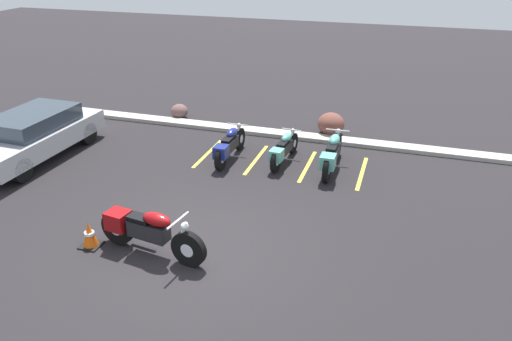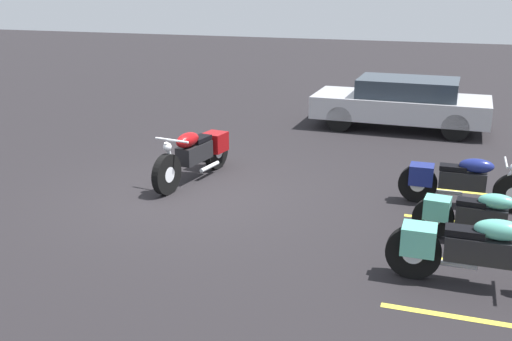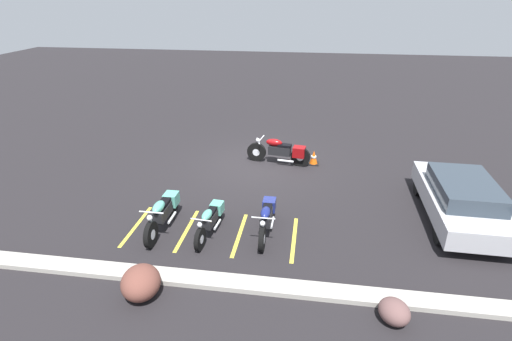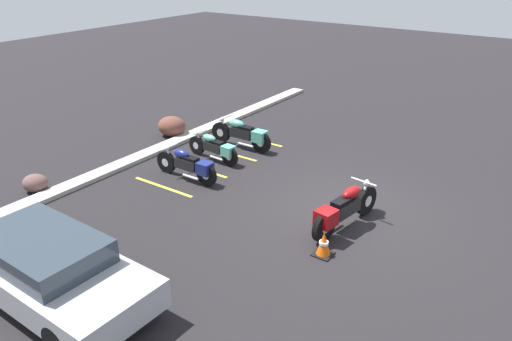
{
  "view_description": "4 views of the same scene",
  "coord_description": "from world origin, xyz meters",
  "px_view_note": "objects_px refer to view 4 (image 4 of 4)",
  "views": [
    {
      "loc": [
        3.68,
        -7.53,
        5.69
      ],
      "look_at": [
        0.58,
        2.27,
        0.85
      ],
      "focal_mm": 35.0,
      "sensor_mm": 36.0,
      "label": 1
    },
    {
      "loc": [
        9.06,
        4.21,
        3.59
      ],
      "look_at": [
        0.97,
        1.51,
        0.89
      ],
      "focal_mm": 42.0,
      "sensor_mm": 36.0,
      "label": 2
    },
    {
      "loc": [
        -1.95,
        13.6,
        6.02
      ],
      "look_at": [
        -0.23,
        1.96,
        0.67
      ],
      "focal_mm": 28.0,
      "sensor_mm": 36.0,
      "label": 3
    },
    {
      "loc": [
        -10.19,
        -4.37,
        5.96
      ],
      "look_at": [
        -1.05,
        2.01,
        0.96
      ],
      "focal_mm": 35.0,
      "sensor_mm": 36.0,
      "label": 4
    }
  ],
  "objects_px": {
    "traffic_cone": "(324,245)",
    "parked_bike_1": "(215,148)",
    "parked_bike_2": "(243,134)",
    "landscape_rock_1": "(35,183)",
    "motorcycle_maroon_featured": "(343,209)",
    "car_silver": "(48,267)",
    "parked_bike_0": "(189,165)",
    "landscape_rock_0": "(172,126)"
  },
  "relations": [
    {
      "from": "parked_bike_2",
      "to": "landscape_rock_0",
      "type": "xyz_separation_m",
      "value": [
        -0.49,
        2.7,
        -0.14
      ]
    },
    {
      "from": "parked_bike_1",
      "to": "traffic_cone",
      "type": "relative_size",
      "value": 3.71
    },
    {
      "from": "parked_bike_2",
      "to": "traffic_cone",
      "type": "distance_m",
      "value": 6.45
    },
    {
      "from": "car_silver",
      "to": "landscape_rock_1",
      "type": "xyz_separation_m",
      "value": [
        2.44,
        4.27,
        -0.44
      ]
    },
    {
      "from": "landscape_rock_0",
      "to": "parked_bike_0",
      "type": "bearing_deg",
      "value": -129.07
    },
    {
      "from": "car_silver",
      "to": "landscape_rock_0",
      "type": "height_order",
      "value": "car_silver"
    },
    {
      "from": "landscape_rock_0",
      "to": "landscape_rock_1",
      "type": "xyz_separation_m",
      "value": [
        -5.23,
        -0.03,
        -0.1
      ]
    },
    {
      "from": "motorcycle_maroon_featured",
      "to": "parked_bike_0",
      "type": "bearing_deg",
      "value": 98.85
    },
    {
      "from": "traffic_cone",
      "to": "parked_bike_1",
      "type": "bearing_deg",
      "value": 62.42
    },
    {
      "from": "parked_bike_1",
      "to": "landscape_rock_1",
      "type": "bearing_deg",
      "value": 64.68
    },
    {
      "from": "parked_bike_0",
      "to": "traffic_cone",
      "type": "relative_size",
      "value": 4.01
    },
    {
      "from": "motorcycle_maroon_featured",
      "to": "parked_bike_1",
      "type": "xyz_separation_m",
      "value": [
        1.46,
        4.97,
        -0.09
      ]
    },
    {
      "from": "parked_bike_0",
      "to": "landscape_rock_1",
      "type": "height_order",
      "value": "parked_bike_0"
    },
    {
      "from": "landscape_rock_0",
      "to": "landscape_rock_1",
      "type": "bearing_deg",
      "value": -179.65
    },
    {
      "from": "parked_bike_2",
      "to": "car_silver",
      "type": "distance_m",
      "value": 8.31
    },
    {
      "from": "car_silver",
      "to": "traffic_cone",
      "type": "bearing_deg",
      "value": 51.47
    },
    {
      "from": "car_silver",
      "to": "landscape_rock_1",
      "type": "bearing_deg",
      "value": 151.46
    },
    {
      "from": "motorcycle_maroon_featured",
      "to": "landscape_rock_0",
      "type": "xyz_separation_m",
      "value": [
        2.32,
        7.58,
        -0.17
      ]
    },
    {
      "from": "parked_bike_1",
      "to": "landscape_rock_1",
      "type": "height_order",
      "value": "parked_bike_1"
    },
    {
      "from": "parked_bike_2",
      "to": "landscape_rock_1",
      "type": "height_order",
      "value": "parked_bike_2"
    },
    {
      "from": "parked_bike_0",
      "to": "landscape_rock_0",
      "type": "bearing_deg",
      "value": -38.77
    },
    {
      "from": "motorcycle_maroon_featured",
      "to": "parked_bike_0",
      "type": "xyz_separation_m",
      "value": [
        -0.02,
        4.7,
        -0.06
      ]
    },
    {
      "from": "parked_bike_0",
      "to": "parked_bike_2",
      "type": "height_order",
      "value": "parked_bike_2"
    },
    {
      "from": "parked_bike_2",
      "to": "landscape_rock_1",
      "type": "distance_m",
      "value": 6.31
    },
    {
      "from": "motorcycle_maroon_featured",
      "to": "parked_bike_2",
      "type": "relative_size",
      "value": 1.05
    },
    {
      "from": "car_silver",
      "to": "traffic_cone",
      "type": "relative_size",
      "value": 8.07
    },
    {
      "from": "car_silver",
      "to": "parked_bike_1",
      "type": "bearing_deg",
      "value": 105.07
    },
    {
      "from": "motorcycle_maroon_featured",
      "to": "car_silver",
      "type": "relative_size",
      "value": 0.56
    },
    {
      "from": "traffic_cone",
      "to": "car_silver",
      "type": "bearing_deg",
      "value": 140.32
    },
    {
      "from": "parked_bike_2",
      "to": "landscape_rock_1",
      "type": "relative_size",
      "value": 3.4
    },
    {
      "from": "landscape_rock_0",
      "to": "parked_bike_2",
      "type": "bearing_deg",
      "value": -79.79
    },
    {
      "from": "parked_bike_0",
      "to": "traffic_cone",
      "type": "xyz_separation_m",
      "value": [
        -1.19,
        -4.85,
        -0.2
      ]
    },
    {
      "from": "motorcycle_maroon_featured",
      "to": "car_silver",
      "type": "distance_m",
      "value": 6.27
    },
    {
      "from": "parked_bike_1",
      "to": "traffic_cone",
      "type": "xyz_separation_m",
      "value": [
        -2.67,
        -5.12,
        -0.17
      ]
    },
    {
      "from": "motorcycle_maroon_featured",
      "to": "parked_bike_2",
      "type": "xyz_separation_m",
      "value": [
        2.81,
        4.89,
        -0.03
      ]
    },
    {
      "from": "parked_bike_1",
      "to": "car_silver",
      "type": "xyz_separation_m",
      "value": [
        -6.81,
        -1.69,
        0.26
      ]
    },
    {
      "from": "parked_bike_0",
      "to": "parked_bike_2",
      "type": "xyz_separation_m",
      "value": [
        2.83,
        0.19,
        0.03
      ]
    },
    {
      "from": "motorcycle_maroon_featured",
      "to": "landscape_rock_1",
      "type": "bearing_deg",
      "value": 119.65
    },
    {
      "from": "parked_bike_0",
      "to": "parked_bike_1",
      "type": "relative_size",
      "value": 1.08
    },
    {
      "from": "landscape_rock_1",
      "to": "traffic_cone",
      "type": "bearing_deg",
      "value": -77.55
    },
    {
      "from": "parked_bike_0",
      "to": "parked_bike_2",
      "type": "relative_size",
      "value": 0.93
    },
    {
      "from": "car_silver",
      "to": "parked_bike_0",
      "type": "bearing_deg",
      "value": 106.07
    }
  ]
}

